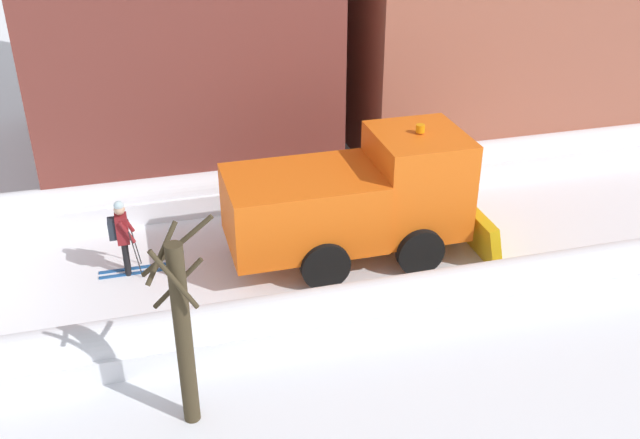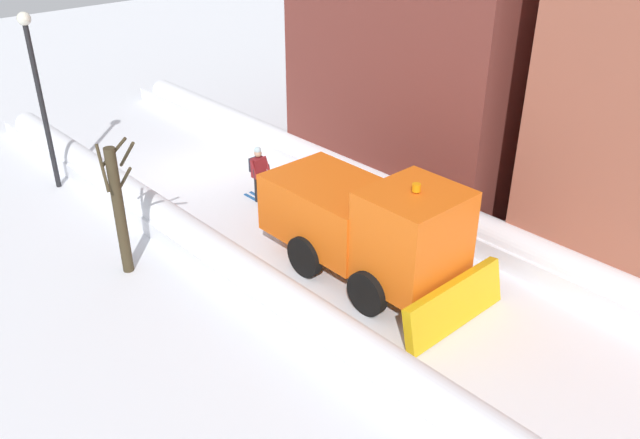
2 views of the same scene
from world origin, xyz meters
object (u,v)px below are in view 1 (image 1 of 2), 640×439
at_px(skier, 122,234).
at_px(traffic_light_pole, 111,94).
at_px(plow_truck, 359,198).
at_px(bare_tree_near, 183,330).

bearing_deg(skier, traffic_light_pole, 178.19).
height_order(skier, traffic_light_pole, traffic_light_pole).
bearing_deg(plow_truck, traffic_light_pole, -126.00).
bearing_deg(bare_tree_near, traffic_light_pole, -174.51).
xyz_separation_m(plow_truck, skier, (-0.60, -5.27, -0.48)).
xyz_separation_m(skier, bare_tree_near, (5.00, 0.88, 0.85)).
xyz_separation_m(skier, traffic_light_pole, (-3.15, 0.10, 2.16)).
bearing_deg(bare_tree_near, skier, -169.99).
distance_m(plow_truck, bare_tree_near, 6.22).
height_order(plow_truck, bare_tree_near, bare_tree_near).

